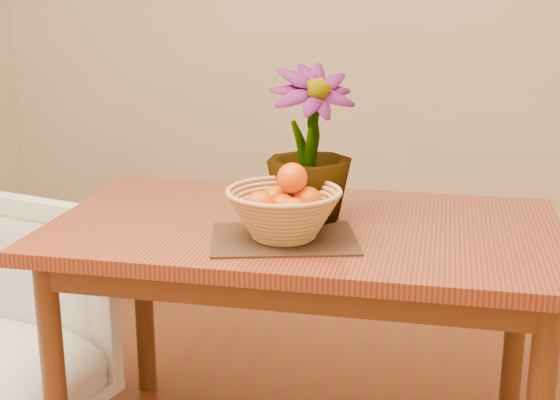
# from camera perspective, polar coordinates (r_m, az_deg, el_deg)

# --- Properties ---
(table) EXTENTS (1.40, 0.80, 0.75)m
(table) POSITION_cam_1_polar(r_m,az_deg,el_deg) (2.19, 1.75, -3.90)
(table) COLOR brown
(table) RESTS_ON floor
(placemat) EXTENTS (0.43, 0.37, 0.01)m
(placemat) POSITION_cam_1_polar(r_m,az_deg,el_deg) (2.02, 0.29, -2.84)
(placemat) COLOR #392014
(placemat) RESTS_ON table
(wicker_basket) EXTENTS (0.30, 0.30, 0.12)m
(wicker_basket) POSITION_cam_1_polar(r_m,az_deg,el_deg) (2.00, 0.29, -1.13)
(wicker_basket) COLOR tan
(wicker_basket) RESTS_ON placemat
(orange_pile) EXTENTS (0.19, 0.18, 0.14)m
(orange_pile) POSITION_cam_1_polar(r_m,az_deg,el_deg) (2.00, 0.41, 0.03)
(orange_pile) COLOR #D24303
(orange_pile) RESTS_ON wicker_basket
(potted_plant) EXTENTS (0.32, 0.32, 0.43)m
(potted_plant) POSITION_cam_1_polar(r_m,az_deg,el_deg) (2.15, 2.19, 4.08)
(potted_plant) COLOR #144212
(potted_plant) RESTS_ON table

